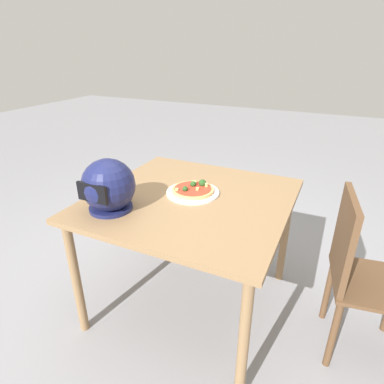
# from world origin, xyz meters

# --- Properties ---
(ground_plane) EXTENTS (14.00, 14.00, 0.00)m
(ground_plane) POSITION_xyz_m (0.00, 0.00, 0.00)
(ground_plane) COLOR gray
(dining_table) EXTENTS (1.07, 1.07, 0.76)m
(dining_table) POSITION_xyz_m (0.00, 0.00, 0.68)
(dining_table) COLOR olive
(dining_table) RESTS_ON ground
(pizza_plate) EXTENTS (0.30, 0.30, 0.01)m
(pizza_plate) POSITION_xyz_m (0.01, -0.05, 0.76)
(pizza_plate) COLOR white
(pizza_plate) RESTS_ON dining_table
(pizza) EXTENTS (0.24, 0.24, 0.06)m
(pizza) POSITION_xyz_m (0.01, -0.05, 0.78)
(pizza) COLOR tan
(pizza) RESTS_ON pizza_plate
(motorcycle_helmet) EXTENTS (0.27, 0.27, 0.27)m
(motorcycle_helmet) POSITION_xyz_m (0.32, 0.31, 0.89)
(motorcycle_helmet) COLOR #191E4C
(motorcycle_helmet) RESTS_ON dining_table
(chair_side) EXTENTS (0.45, 0.45, 0.90)m
(chair_side) POSITION_xyz_m (-0.90, -0.06, 0.51)
(chair_side) COLOR brown
(chair_side) RESTS_ON ground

